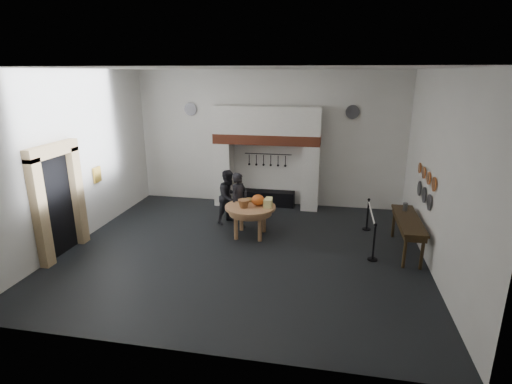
% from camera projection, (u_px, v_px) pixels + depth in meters
% --- Properties ---
extents(floor, '(9.00, 8.00, 0.02)m').
position_uv_depth(floor, '(243.00, 250.00, 10.32)').
color(floor, black).
rests_on(floor, ground).
extents(ceiling, '(9.00, 8.00, 0.02)m').
position_uv_depth(ceiling, '(241.00, 68.00, 9.02)').
color(ceiling, silver).
rests_on(ceiling, wall_back).
extents(wall_back, '(9.00, 0.02, 4.50)m').
position_uv_depth(wall_back, '(268.00, 139.00, 13.43)').
color(wall_back, silver).
rests_on(wall_back, floor).
extents(wall_front, '(9.00, 0.02, 4.50)m').
position_uv_depth(wall_front, '(183.00, 225.00, 5.91)').
color(wall_front, silver).
rests_on(wall_front, floor).
extents(wall_left, '(0.02, 8.00, 4.50)m').
position_uv_depth(wall_left, '(75.00, 158.00, 10.48)').
color(wall_left, silver).
rests_on(wall_left, floor).
extents(wall_right, '(0.02, 8.00, 4.50)m').
position_uv_depth(wall_right, '(440.00, 174.00, 8.86)').
color(wall_right, silver).
rests_on(wall_right, floor).
extents(chimney_pier_left, '(0.55, 0.70, 2.15)m').
position_uv_depth(chimney_pier_left, '(224.00, 173.00, 13.71)').
color(chimney_pier_left, silver).
rests_on(chimney_pier_left, floor).
extents(chimney_pier_right, '(0.55, 0.70, 2.15)m').
position_uv_depth(chimney_pier_right, '(310.00, 177.00, 13.18)').
color(chimney_pier_right, silver).
rests_on(chimney_pier_right, floor).
extents(hearth_brick_band, '(3.50, 0.72, 0.32)m').
position_uv_depth(hearth_brick_band, '(267.00, 139.00, 13.09)').
color(hearth_brick_band, '#9E442B').
rests_on(hearth_brick_band, chimney_pier_left).
extents(chimney_hood, '(3.50, 0.70, 0.90)m').
position_uv_depth(chimney_hood, '(267.00, 120.00, 12.91)').
color(chimney_hood, silver).
rests_on(chimney_hood, hearth_brick_band).
extents(iron_range, '(1.90, 0.45, 0.50)m').
position_uv_depth(iron_range, '(267.00, 198.00, 13.75)').
color(iron_range, black).
rests_on(iron_range, floor).
extents(utensil_rail, '(1.60, 0.02, 0.02)m').
position_uv_depth(utensil_rail, '(268.00, 154.00, 13.50)').
color(utensil_rail, black).
rests_on(utensil_rail, wall_back).
extents(door_recess, '(0.04, 1.10, 2.50)m').
position_uv_depth(door_recess, '(57.00, 206.00, 9.82)').
color(door_recess, black).
rests_on(door_recess, floor).
extents(door_jamb_near, '(0.22, 0.30, 2.60)m').
position_uv_depth(door_jamb_near, '(40.00, 214.00, 9.13)').
color(door_jamb_near, tan).
rests_on(door_jamb_near, floor).
extents(door_jamb_far, '(0.22, 0.30, 2.60)m').
position_uv_depth(door_jamb_far, '(77.00, 196.00, 10.45)').
color(door_jamb_far, tan).
rests_on(door_jamb_far, floor).
extents(door_lintel, '(0.22, 1.70, 0.30)m').
position_uv_depth(door_lintel, '(52.00, 150.00, 9.40)').
color(door_lintel, tan).
rests_on(door_lintel, door_jamb_near).
extents(wall_plaque, '(0.05, 0.34, 0.44)m').
position_uv_depth(wall_plaque, '(97.00, 175.00, 11.41)').
color(wall_plaque, gold).
rests_on(wall_plaque, wall_left).
extents(work_table, '(1.79, 1.79, 0.07)m').
position_uv_depth(work_table, '(250.00, 207.00, 11.00)').
color(work_table, tan).
rests_on(work_table, floor).
extents(pumpkin, '(0.36, 0.36, 0.31)m').
position_uv_depth(pumpkin, '(258.00, 200.00, 11.00)').
color(pumpkin, '#C7561C').
rests_on(pumpkin, work_table).
extents(cheese_block_big, '(0.22, 0.22, 0.24)m').
position_uv_depth(cheese_block_big, '(268.00, 204.00, 10.82)').
color(cheese_block_big, '#EEE28E').
rests_on(cheese_block_big, work_table).
extents(cheese_block_small, '(0.18, 0.18, 0.20)m').
position_uv_depth(cheese_block_small, '(269.00, 201.00, 11.11)').
color(cheese_block_small, '#F2F091').
rests_on(cheese_block_small, work_table).
extents(wicker_basket, '(0.41, 0.41, 0.22)m').
position_uv_depth(wicker_basket, '(244.00, 204.00, 10.85)').
color(wicker_basket, olive).
rests_on(wicker_basket, work_table).
extents(bread_loaf, '(0.31, 0.18, 0.13)m').
position_uv_depth(bread_loaf, '(249.00, 200.00, 11.32)').
color(bread_loaf, olive).
rests_on(bread_loaf, work_table).
extents(visitor_near, '(0.66, 0.73, 1.68)m').
position_uv_depth(visitor_near, '(239.00, 201.00, 11.53)').
color(visitor_near, black).
rests_on(visitor_near, floor).
extents(visitor_far, '(0.96, 1.01, 1.64)m').
position_uv_depth(visitor_far, '(229.00, 197.00, 11.98)').
color(visitor_far, black).
rests_on(visitor_far, floor).
extents(side_table, '(0.55, 2.20, 0.06)m').
position_uv_depth(side_table, '(409.00, 220.00, 9.99)').
color(side_table, '#352413').
rests_on(side_table, floor).
extents(pewter_jug, '(0.12, 0.12, 0.22)m').
position_uv_depth(pewter_jug, '(405.00, 207.00, 10.52)').
color(pewter_jug, '#515156').
rests_on(pewter_jug, side_table).
extents(copper_pan_a, '(0.03, 0.34, 0.34)m').
position_uv_depth(copper_pan_a, '(434.00, 184.00, 9.15)').
color(copper_pan_a, '#C6662D').
rests_on(copper_pan_a, wall_right).
extents(copper_pan_b, '(0.03, 0.32, 0.32)m').
position_uv_depth(copper_pan_b, '(429.00, 178.00, 9.66)').
color(copper_pan_b, '#C6662D').
rests_on(copper_pan_b, wall_right).
extents(copper_pan_c, '(0.03, 0.30, 0.30)m').
position_uv_depth(copper_pan_c, '(424.00, 173.00, 10.18)').
color(copper_pan_c, '#C6662D').
rests_on(copper_pan_c, wall_right).
extents(copper_pan_d, '(0.03, 0.28, 0.28)m').
position_uv_depth(copper_pan_d, '(420.00, 168.00, 10.70)').
color(copper_pan_d, '#C6662D').
rests_on(copper_pan_d, wall_right).
extents(pewter_plate_left, '(0.03, 0.40, 0.40)m').
position_uv_depth(pewter_plate_left, '(429.00, 202.00, 9.48)').
color(pewter_plate_left, '#4C4C51').
rests_on(pewter_plate_left, wall_right).
extents(pewter_plate_mid, '(0.03, 0.40, 0.40)m').
position_uv_depth(pewter_plate_mid, '(424.00, 195.00, 10.04)').
color(pewter_plate_mid, '#4C4C51').
rests_on(pewter_plate_mid, wall_right).
extents(pewter_plate_right, '(0.03, 0.40, 0.40)m').
position_uv_depth(pewter_plate_right, '(419.00, 188.00, 10.61)').
color(pewter_plate_right, '#4C4C51').
rests_on(pewter_plate_right, wall_right).
extents(pewter_plate_back_left, '(0.44, 0.03, 0.44)m').
position_uv_depth(pewter_plate_back_left, '(190.00, 109.00, 13.60)').
color(pewter_plate_back_left, '#4C4C51').
rests_on(pewter_plate_back_left, wall_back).
extents(pewter_plate_back_right, '(0.44, 0.03, 0.44)m').
position_uv_depth(pewter_plate_back_right, '(353.00, 112.00, 12.64)').
color(pewter_plate_back_right, '#4C4C51').
rests_on(pewter_plate_back_right, wall_back).
extents(barrier_post_near, '(0.05, 0.05, 0.90)m').
position_uv_depth(barrier_post_near, '(374.00, 243.00, 9.65)').
color(barrier_post_near, black).
rests_on(barrier_post_near, floor).
extents(barrier_post_far, '(0.05, 0.05, 0.90)m').
position_uv_depth(barrier_post_far, '(368.00, 215.00, 11.54)').
color(barrier_post_far, black).
rests_on(barrier_post_far, floor).
extents(barrier_rope, '(0.04, 2.00, 0.04)m').
position_uv_depth(barrier_rope, '(372.00, 214.00, 10.48)').
color(barrier_rope, white).
rests_on(barrier_rope, barrier_post_near).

